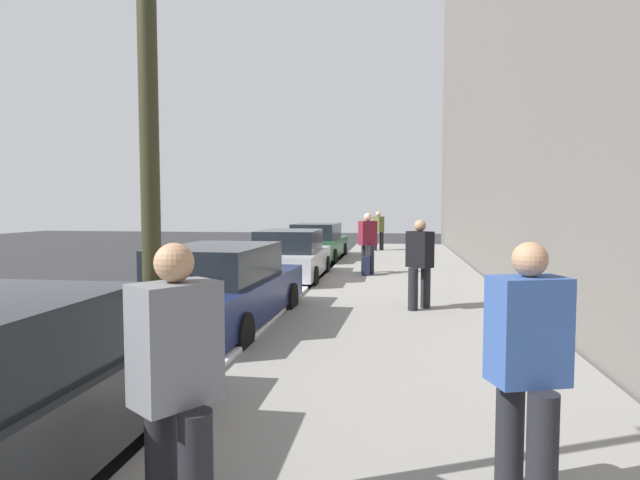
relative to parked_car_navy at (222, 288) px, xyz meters
The scene contains 15 objects.
ground_plane 5.79m from the parked_car_navy, ahead, with size 56.00×56.00×0.00m, color #28282B.
sidewalk 6.61m from the parked_car_navy, 29.21° to the right, with size 28.00×4.60×0.15m, color gray.
building_facade 10.67m from the parked_car_navy, 46.08° to the right, with size 32.00×0.80×15.00m, color #66605B.
lane_stripe_centre 6.66m from the parked_car_navy, 29.86° to the left, with size 28.00×0.14×0.01m, color gold.
snow_bank_curb 0.89m from the parked_car_navy, 94.28° to the right, with size 7.66×0.56×0.22m, color white.
parked_car_navy is the anchor object (origin of this frame).
parked_car_silver 5.83m from the parked_car_navy, ahead, with size 4.33×1.95×1.51m.
parked_car_green 11.47m from the parked_car_navy, ahead, with size 4.78×2.01×1.51m.
pedestrian_grey_coat 6.04m from the parked_car_navy, 163.50° to the right, with size 0.58×0.54×1.82m.
pedestrian_blue_coat 6.41m from the parked_car_navy, 142.54° to the right, with size 0.57×0.56×1.80m.
pedestrian_black_coat 3.88m from the parked_car_navy, 63.95° to the right, with size 0.54×0.56×1.77m.
pedestrian_burgundy_coat 7.38m from the parked_car_navy, 17.04° to the right, with size 0.55×0.58×1.83m.
pedestrian_olive_coat 15.63m from the parked_car_navy, ahead, with size 0.57×0.55×1.80m.
traffic_light_pole 6.28m from the parked_car_navy, 165.18° to the right, with size 0.35×0.26×4.62m.
rolling_suitcase 6.97m from the parked_car_navy, 17.89° to the right, with size 0.34×0.22×0.92m.
Camera 1 is at (-14.42, -3.10, 2.18)m, focal length 29.25 mm.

